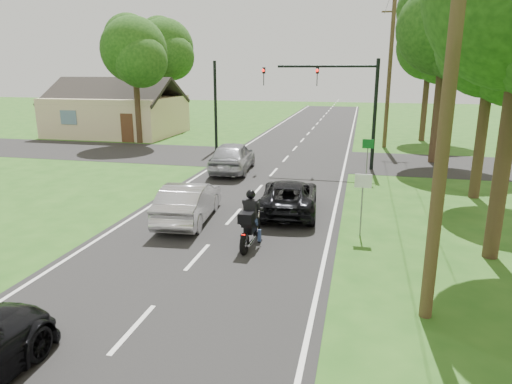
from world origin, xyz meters
TOP-DOWN VIEW (x-y plane):
  - ground at (0.00, 0.00)m, footprint 140.00×140.00m
  - road at (0.00, 10.00)m, footprint 8.00×100.00m
  - cross_road at (0.00, 16.00)m, footprint 60.00×7.00m
  - motorcycle_rider at (1.32, 1.24)m, footprint 0.61×2.14m
  - dark_suv at (1.94, 5.03)m, footprint 2.54×4.77m
  - silver_sedan at (-1.48, 3.18)m, footprint 1.94×4.50m
  - silver_suv at (-2.22, 11.66)m, footprint 2.37×5.04m
  - traffic_signal at (3.34, 14.00)m, footprint 6.38×0.44m
  - signal_pole_far at (-5.20, 18.00)m, footprint 0.20×0.20m
  - utility_pole_near at (6.20, -2.00)m, footprint 1.60×0.28m
  - utility_pole_far at (6.20, 22.00)m, footprint 1.60×0.28m
  - sign_white at (4.70, 2.98)m, footprint 0.55×0.07m
  - sign_green at (4.90, 10.98)m, footprint 0.55×0.07m
  - tree_row_c at (9.75, 8.80)m, footprint 4.80×4.65m
  - tree_row_d at (9.10, 16.76)m, footprint 5.76×5.58m
  - tree_row_e at (9.48, 25.78)m, footprint 5.28×5.12m
  - tree_left_near at (-11.73, 19.78)m, footprint 5.12×4.96m
  - tree_left_far at (-13.70, 29.76)m, footprint 5.76×5.58m
  - house at (-16.00, 24.00)m, footprint 10.20×8.00m

SIDE VIEW (x-z plane):
  - ground at x=0.00m, z-range 0.00..0.00m
  - cross_road at x=0.00m, z-range 0.00..0.01m
  - road at x=0.00m, z-range 0.00..0.01m
  - dark_suv at x=1.94m, z-range 0.01..1.29m
  - motorcycle_rider at x=1.32m, z-range -0.20..1.65m
  - silver_sedan at x=-1.48m, z-range 0.01..1.45m
  - silver_suv at x=-2.22m, z-range 0.01..1.68m
  - sign_white at x=4.70m, z-range 0.54..2.66m
  - sign_green at x=4.90m, z-range 0.54..2.66m
  - house at x=-16.00m, z-range -0.65..4.19m
  - signal_pole_far at x=-5.20m, z-range 0.00..6.00m
  - traffic_signal at x=3.34m, z-range 1.14..7.14m
  - utility_pole_near at x=6.20m, z-range 0.08..10.08m
  - utility_pole_far at x=6.20m, z-range 0.08..10.08m
  - tree_row_c at x=9.75m, z-range 1.85..10.61m
  - tree_left_near at x=-11.73m, z-range 1.92..11.14m
  - tree_row_e at x=9.48m, z-range 2.03..11.64m
  - tree_left_far at x=-13.70m, z-range 2.06..12.20m
  - tree_row_d at x=9.10m, z-range 2.21..12.66m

